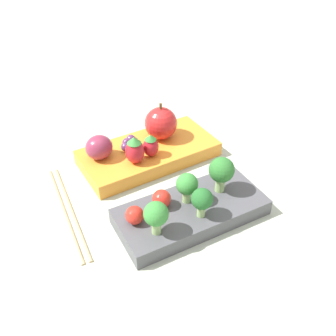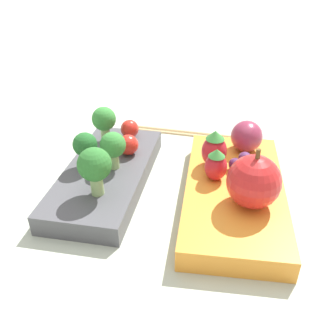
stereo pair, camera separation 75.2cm
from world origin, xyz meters
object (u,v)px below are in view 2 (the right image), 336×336
apple (254,182)px  strawberry_0 (214,149)px  grape_cluster (244,165)px  cherry_tomato_1 (130,129)px  chopsticks_pair (198,133)px  bento_box_savoury (107,176)px  strawberry_1 (216,165)px  broccoli_floret_0 (85,146)px  plum (247,136)px  broccoli_floret_2 (95,166)px  cherry_tomato_0 (128,145)px  broccoli_floret_1 (113,146)px  broccoli_floret_3 (104,120)px  bento_box_fruit (234,193)px

apple → strawberry_0: apple is taller
strawberry_0 → grape_cluster: 0.04m
cherry_tomato_1 → chopsticks_pair: (0.06, -0.09, -0.03)m
bento_box_savoury → chopsticks_pair: bearing=-36.2°
apple → strawberry_1: (0.04, 0.04, -0.01)m
broccoli_floret_0 → plum: size_ratio=1.01×
broccoli_floret_0 → broccoli_floret_2: bearing=-152.7°
broccoli_floret_2 → cherry_tomato_0: (0.09, -0.02, -0.02)m
bento_box_savoury → broccoli_floret_1: (0.00, -0.01, 0.04)m
broccoli_floret_0 → broccoli_floret_3: 0.07m
broccoli_floret_0 → apple: size_ratio=0.68×
broccoli_floret_3 → strawberry_1: size_ratio=1.24×
broccoli_floret_0 → apple: bearing=-105.7°
bento_box_fruit → broccoli_floret_0: bearing=83.4°
strawberry_0 → chopsticks_pair: 0.14m
chopsticks_pair → bento_box_savoury: bearing=143.8°
broccoli_floret_1 → broccoli_floret_2: bearing=173.7°
bento_box_fruit → cherry_tomato_0: bearing=67.5°
strawberry_1 → grape_cluster: strawberry_1 is taller
strawberry_0 → cherry_tomato_1: bearing=61.7°
chopsticks_pair → broccoli_floret_0: bearing=138.3°
bento_box_fruit → chopsticks_pair: bearing=16.6°
strawberry_1 → chopsticks_pair: (0.16, 0.03, -0.04)m
broccoli_floret_3 → grape_cluster: (-0.06, -0.18, -0.02)m
apple → strawberry_0: (0.07, 0.04, -0.01)m
strawberry_0 → cherry_tomato_0: bearing=81.2°
bento_box_savoury → plum: plum is taller
broccoli_floret_0 → cherry_tomato_1: bearing=-24.2°
cherry_tomato_0 → strawberry_0: 0.11m
cherry_tomato_0 → strawberry_0: size_ratio=0.56×
broccoli_floret_0 → broccoli_floret_2: size_ratio=0.80×
broccoli_floret_1 → broccoli_floret_2: size_ratio=0.84×
broccoli_floret_1 → grape_cluster: broccoli_floret_1 is taller
broccoli_floret_3 → strawberry_0: 0.16m
broccoli_floret_1 → cherry_tomato_0: bearing=-16.4°
broccoli_floret_1 → apple: (-0.06, -0.16, -0.00)m
bento_box_fruit → broccoli_floret_1: bearing=81.7°
bento_box_fruit → strawberry_0: (0.04, 0.03, 0.04)m
broccoli_floret_2 → cherry_tomato_1: 0.14m
cherry_tomato_1 → grape_cluster: grape_cluster is taller
strawberry_1 → grape_cluster: size_ratio=1.10×
bento_box_fruit → cherry_tomato_1: 0.18m
cherry_tomato_0 → chopsticks_pair: 0.14m
cherry_tomato_1 → chopsticks_pair: bearing=-55.6°
broccoli_floret_3 → plum: 0.19m
broccoli_floret_2 → cherry_tomato_0: size_ratio=2.13×
strawberry_1 → cherry_tomato_1: bearing=51.8°
chopsticks_pair → apple: bearing=-162.0°
chopsticks_pair → grape_cluster: bearing=-156.5°
bento_box_savoury → strawberry_0: size_ratio=4.63×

